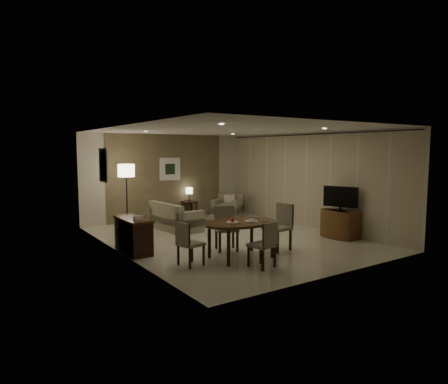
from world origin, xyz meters
TOP-DOWN VIEW (x-y plane):
  - room_shell at (0.00, 0.40)m, footprint 5.50×7.00m
  - taupe_accent at (0.00, 3.48)m, footprint 3.96×0.03m
  - curtain_wall at (2.68, 0.00)m, footprint 0.08×6.70m
  - curtain_rod at (2.68, 0.00)m, footprint 0.03×6.80m
  - art_back_frame at (0.10, 3.46)m, footprint 0.72×0.03m
  - art_back_canvas at (0.10, 3.44)m, footprint 0.34×0.01m
  - art_left_frame at (-2.72, 1.20)m, footprint 0.03×0.60m
  - art_left_canvas at (-2.71, 1.20)m, footprint 0.01×0.46m
  - downlight_nl at (-1.40, -1.80)m, footprint 0.10×0.10m
  - downlight_nr at (1.40, -1.80)m, footprint 0.10×0.10m
  - downlight_fl at (-1.40, 1.80)m, footprint 0.10×0.10m
  - downlight_fr at (1.40, 1.80)m, footprint 0.10×0.10m
  - console_desk at (-2.49, 0.00)m, footprint 0.48×1.20m
  - telephone at (-2.49, -0.30)m, footprint 0.20×0.14m
  - tv_cabinet at (2.40, -1.50)m, footprint 0.48×0.90m
  - flat_tv at (2.38, -1.50)m, footprint 0.36×0.85m
  - dining_table at (-0.82, -1.65)m, footprint 1.59×0.99m
  - chair_near at (-0.89, -2.40)m, footprint 0.49×0.49m
  - chair_far at (-0.72, -0.97)m, footprint 0.61×0.61m
  - chair_left at (-1.94, -1.55)m, footprint 0.49×0.49m
  - chair_right at (0.22, -1.58)m, footprint 0.54×0.54m
  - plate_a at (-1.00, -1.60)m, footprint 0.26×0.26m
  - plate_b at (-0.60, -1.70)m, footprint 0.26×0.26m
  - fruit_apple at (-1.00, -1.60)m, footprint 0.09×0.09m
  - napkin at (-0.60, -1.70)m, footprint 0.12×0.08m
  - round_rug at (0.68, 1.95)m, footprint 1.27×1.27m
  - sofa at (-0.58, 1.73)m, footprint 1.67×0.92m
  - armchair at (1.70, 2.51)m, footprint 1.17×1.18m
  - side_table at (0.68, 3.24)m, footprint 0.42×0.42m
  - table_lamp at (0.68, 3.25)m, footprint 0.22×0.22m
  - floor_lamp at (-1.65, 2.64)m, footprint 0.46×0.46m

SIDE VIEW (x-z plane):
  - round_rug at x=0.68m, z-range 0.00..0.01m
  - side_table at x=0.68m, z-range 0.00..0.54m
  - tv_cabinet at x=2.40m, z-range 0.00..0.70m
  - dining_table at x=-0.82m, z-range 0.00..0.74m
  - console_desk at x=-2.49m, z-range 0.00..0.75m
  - sofa at x=-0.58m, z-range 0.00..0.76m
  - armchair at x=1.70m, z-range 0.00..0.77m
  - chair_left at x=-1.94m, z-range 0.00..0.86m
  - chair_near at x=-0.89m, z-range 0.00..0.87m
  - chair_far at x=-0.72m, z-range 0.00..0.97m
  - chair_right at x=0.22m, z-range 0.00..1.02m
  - plate_a at x=-1.00m, z-range 0.74..0.76m
  - plate_b at x=-0.60m, z-range 0.74..0.76m
  - napkin at x=-0.60m, z-range 0.76..0.79m
  - table_lamp at x=0.68m, z-range 0.54..1.04m
  - telephone at x=-2.49m, z-range 0.76..0.85m
  - fruit_apple at x=-1.00m, z-range 0.76..0.85m
  - floor_lamp at x=-1.65m, z-range 0.00..1.81m
  - flat_tv at x=2.38m, z-range 0.72..1.32m
  - curtain_wall at x=2.68m, z-range 0.03..2.61m
  - taupe_accent at x=0.00m, z-range 0.00..2.70m
  - room_shell at x=0.00m, z-range 0.00..2.70m
  - art_back_frame at x=0.10m, z-range 1.24..1.96m
  - art_back_canvas at x=0.10m, z-range 1.43..1.77m
  - art_left_frame at x=-2.72m, z-range 1.45..2.25m
  - art_left_canvas at x=-2.71m, z-range 1.53..2.17m
  - curtain_rod at x=2.68m, z-range 2.62..2.66m
  - downlight_nl at x=-1.40m, z-range 2.68..2.69m
  - downlight_nr at x=1.40m, z-range 2.68..2.69m
  - downlight_fl at x=-1.40m, z-range 2.68..2.69m
  - downlight_fr at x=1.40m, z-range 2.68..2.69m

